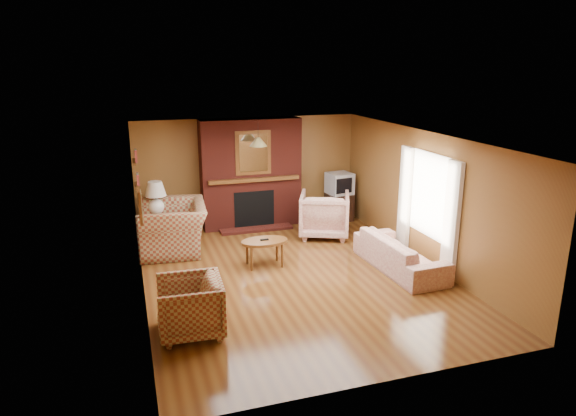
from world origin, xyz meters
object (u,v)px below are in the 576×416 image
object	(u,v)px
fireplace	(251,174)
floral_armchair	(324,214)
table_lamp	(156,196)
floral_sofa	(400,253)
tv_stand	(339,206)
coffee_table	(264,244)
plaid_loveseat	(173,227)
crt_tv	(340,183)
side_table	(158,229)
plaid_armchair	(190,307)

from	to	relation	value
fireplace	floral_armchair	xyz separation A→B (m)	(1.29, -1.17, -0.71)
floral_armchair	table_lamp	world-z (taller)	table_lamp
floral_sofa	tv_stand	distance (m)	3.11
floral_sofa	coffee_table	bearing A→B (deg)	66.22
fireplace	coffee_table	bearing A→B (deg)	-98.44
plaid_loveseat	crt_tv	size ratio (longest dim) A/B	2.45
floral_armchair	side_table	size ratio (longest dim) A/B	1.75
fireplace	plaid_loveseat	size ratio (longest dim) A/B	1.65
plaid_loveseat	side_table	bearing A→B (deg)	-151.34
floral_sofa	floral_armchair	xyz separation A→B (m)	(-0.61, 2.11, 0.17)
fireplace	plaid_armchair	bearing A→B (deg)	-113.73
plaid_armchair	side_table	size ratio (longest dim) A/B	1.48
tv_stand	crt_tv	xyz separation A→B (m)	(0.00, -0.01, 0.56)
tv_stand	floral_sofa	bearing A→B (deg)	-88.41
floral_armchair	side_table	bearing A→B (deg)	12.73
floral_sofa	tv_stand	xyz separation A→B (m)	(0.15, 3.10, 0.02)
plaid_armchair	crt_tv	bearing A→B (deg)	139.69
floral_armchair	plaid_loveseat	bearing A→B (deg)	21.98
plaid_loveseat	side_table	distance (m)	0.64
floral_armchair	crt_tv	distance (m)	1.30
table_lamp	floral_sofa	bearing A→B (deg)	-34.53
floral_armchair	fireplace	bearing A→B (deg)	-18.86
plaid_loveseat	tv_stand	xyz separation A→B (m)	(3.90, 0.91, -0.16)
plaid_armchair	coffee_table	world-z (taller)	plaid_armchair
plaid_loveseat	floral_sofa	world-z (taller)	plaid_loveseat
plaid_armchair	table_lamp	distance (m)	3.95
plaid_loveseat	plaid_armchair	xyz separation A→B (m)	(-0.10, -3.34, -0.08)
plaid_armchair	tv_stand	xyz separation A→B (m)	(4.00, 4.25, -0.08)
fireplace	floral_sofa	distance (m)	3.90
plaid_armchair	floral_sofa	world-z (taller)	plaid_armchair
side_table	tv_stand	bearing A→B (deg)	4.82
floral_armchair	table_lamp	xyz separation A→B (m)	(-3.39, 0.64, 0.51)
floral_sofa	table_lamp	distance (m)	4.90
floral_sofa	floral_armchair	bearing A→B (deg)	13.59
floral_sofa	side_table	distance (m)	4.86
fireplace	plaid_loveseat	xyz separation A→B (m)	(-1.85, -1.10, -0.71)
fireplace	crt_tv	bearing A→B (deg)	-5.30
fireplace	table_lamp	world-z (taller)	fireplace
fireplace	floral_armchair	world-z (taller)	fireplace
table_lamp	crt_tv	bearing A→B (deg)	4.74
table_lamp	tv_stand	bearing A→B (deg)	4.82
plaid_armchair	floral_armchair	xyz separation A→B (m)	(3.24, 3.26, 0.07)
floral_armchair	side_table	xyz separation A→B (m)	(-3.39, 0.64, -0.17)
floral_armchair	table_lamp	distance (m)	3.49
side_table	table_lamp	size ratio (longest dim) A/B	0.86
fireplace	coffee_table	size ratio (longest dim) A/B	2.84
plaid_loveseat	coffee_table	world-z (taller)	plaid_loveseat
plaid_loveseat	crt_tv	distance (m)	4.02
side_table	tv_stand	size ratio (longest dim) A/B	0.94
floral_armchair	crt_tv	xyz separation A→B (m)	(0.76, 0.98, 0.40)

